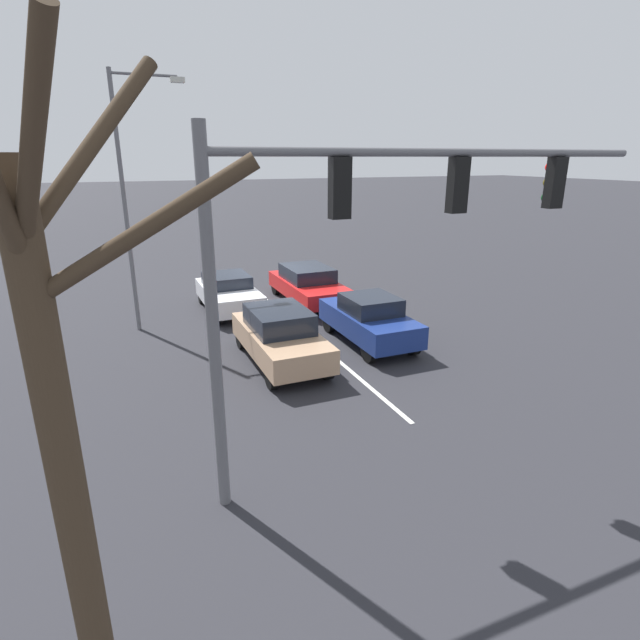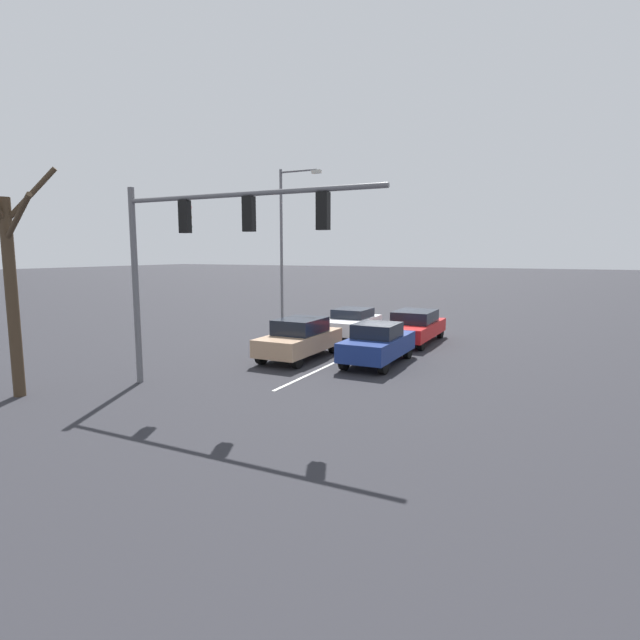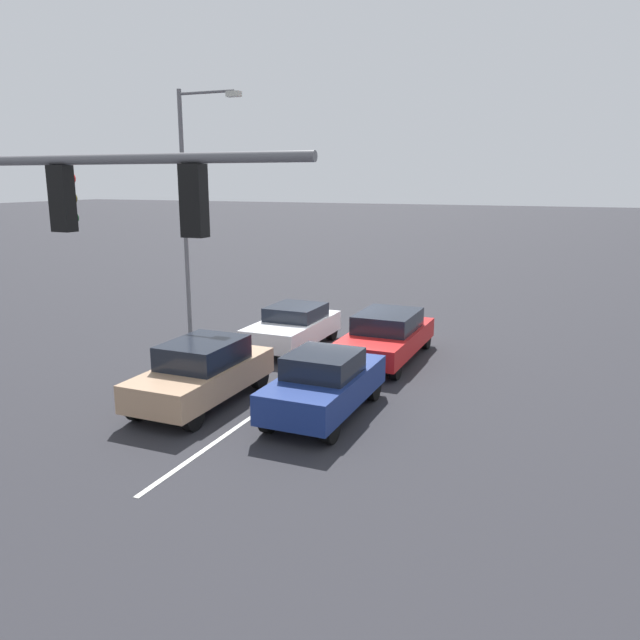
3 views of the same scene
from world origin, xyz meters
TOP-DOWN VIEW (x-y plane):
  - ground_plane at (0.00, 0.00)m, footprint 240.00×240.00m
  - lane_stripe_left_divider at (0.00, 2.12)m, footprint 0.12×16.25m
  - car_navy_leftlane_front at (-1.54, 5.25)m, footprint 1.75×4.08m
  - car_tan_midlane_front at (1.60, 5.67)m, footprint 1.80×4.31m
  - car_red_leftlane_second at (-1.48, 0.12)m, footprint 1.94×4.72m
  - car_white_midlane_second at (1.80, -0.03)m, footprint 1.86×4.07m
  - traffic_signal_gantry at (1.73, 11.23)m, footprint 8.52×0.37m
  - street_lamp_right_shoulder at (4.97, 0.99)m, footprint 2.27×0.24m
  - bare_tree_near at (6.34, 14.06)m, footprint 2.05×2.08m

SIDE VIEW (x-z plane):
  - ground_plane at x=0.00m, z-range 0.00..0.00m
  - lane_stripe_left_divider at x=0.00m, z-range 0.00..0.01m
  - car_white_midlane_second at x=1.80m, z-range 0.02..1.43m
  - car_red_leftlane_second at x=-1.48m, z-range 0.03..1.52m
  - car_navy_leftlane_front at x=-1.54m, z-range 0.01..1.59m
  - car_tan_midlane_front at x=1.60m, z-range 0.02..1.62m
  - bare_tree_near at x=6.34m, z-range 0.13..6.74m
  - traffic_signal_gantry at x=1.73m, z-range 1.50..7.72m
  - street_lamp_right_shoulder at x=4.97m, z-range 0.66..8.95m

